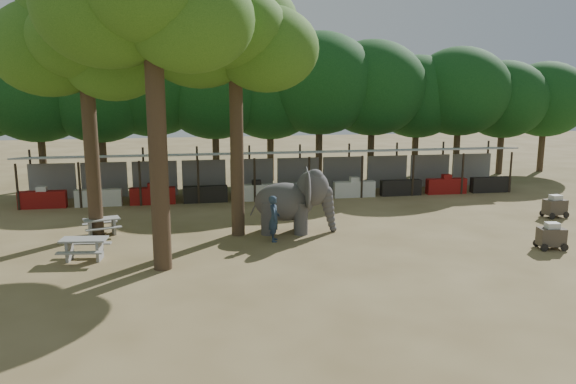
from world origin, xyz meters
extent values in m
plane|color=brown|center=(0.00, 0.00, 0.00)|extent=(100.00, 100.00, 0.00)
cube|color=gray|center=(0.00, 14.00, 2.50)|extent=(28.00, 2.99, 0.39)
cylinder|color=#2D2319|center=(-12.60, 12.65, 1.20)|extent=(0.12, 0.12, 2.40)
cylinder|color=#2D2319|center=(-12.60, 15.35, 1.40)|extent=(0.12, 0.12, 2.80)
cube|color=maroon|center=(-12.60, 12.90, 0.45)|extent=(2.38, 0.50, 0.90)
cube|color=gray|center=(-12.60, 15.30, 1.00)|extent=(2.52, 0.12, 2.00)
cylinder|color=#2D2319|center=(-9.80, 12.65, 1.20)|extent=(0.12, 0.12, 2.40)
cylinder|color=#2D2319|center=(-9.80, 15.35, 1.40)|extent=(0.12, 0.12, 2.80)
cube|color=silver|center=(-9.80, 12.90, 0.45)|extent=(2.38, 0.50, 0.90)
cube|color=gray|center=(-9.80, 15.30, 1.00)|extent=(2.52, 0.12, 2.00)
cylinder|color=#2D2319|center=(-7.00, 12.65, 1.20)|extent=(0.12, 0.12, 2.40)
cylinder|color=#2D2319|center=(-7.00, 15.35, 1.40)|extent=(0.12, 0.12, 2.80)
cube|color=maroon|center=(-7.00, 12.90, 0.45)|extent=(2.38, 0.50, 0.90)
cube|color=gray|center=(-7.00, 15.30, 1.00)|extent=(2.52, 0.12, 2.00)
cylinder|color=#2D2319|center=(-4.20, 12.65, 1.20)|extent=(0.12, 0.12, 2.40)
cylinder|color=#2D2319|center=(-4.20, 15.35, 1.40)|extent=(0.12, 0.12, 2.80)
cube|color=black|center=(-4.20, 12.90, 0.45)|extent=(2.38, 0.50, 0.90)
cube|color=gray|center=(-4.20, 15.30, 1.00)|extent=(2.52, 0.12, 2.00)
cylinder|color=#2D2319|center=(-1.40, 12.65, 1.20)|extent=(0.12, 0.12, 2.40)
cylinder|color=#2D2319|center=(-1.40, 15.35, 1.40)|extent=(0.12, 0.12, 2.80)
cube|color=silver|center=(-1.40, 12.90, 0.45)|extent=(2.38, 0.50, 0.90)
cube|color=gray|center=(-1.40, 15.30, 1.00)|extent=(2.52, 0.12, 2.00)
cylinder|color=#2D2319|center=(1.40, 12.65, 1.20)|extent=(0.12, 0.12, 2.40)
cylinder|color=#2D2319|center=(1.40, 15.35, 1.40)|extent=(0.12, 0.12, 2.80)
cube|color=gray|center=(1.40, 12.90, 0.45)|extent=(2.38, 0.50, 0.90)
cube|color=gray|center=(1.40, 15.30, 1.00)|extent=(2.52, 0.12, 2.00)
cylinder|color=#2D2319|center=(4.20, 12.65, 1.20)|extent=(0.12, 0.12, 2.40)
cylinder|color=#2D2319|center=(4.20, 15.35, 1.40)|extent=(0.12, 0.12, 2.80)
cube|color=silver|center=(4.20, 12.90, 0.45)|extent=(2.38, 0.50, 0.90)
cube|color=gray|center=(4.20, 15.30, 1.00)|extent=(2.52, 0.12, 2.00)
cylinder|color=#2D2319|center=(7.00, 12.65, 1.20)|extent=(0.12, 0.12, 2.40)
cylinder|color=#2D2319|center=(7.00, 15.35, 1.40)|extent=(0.12, 0.12, 2.80)
cube|color=black|center=(7.00, 12.90, 0.45)|extent=(2.38, 0.50, 0.90)
cube|color=gray|center=(7.00, 15.30, 1.00)|extent=(2.52, 0.12, 2.00)
cylinder|color=#2D2319|center=(9.80, 12.65, 1.20)|extent=(0.12, 0.12, 2.40)
cylinder|color=#2D2319|center=(9.80, 15.35, 1.40)|extent=(0.12, 0.12, 2.80)
cube|color=maroon|center=(9.80, 12.90, 0.45)|extent=(2.38, 0.50, 0.90)
cube|color=gray|center=(9.80, 15.30, 1.00)|extent=(2.52, 0.12, 2.00)
cylinder|color=#2D2319|center=(12.60, 12.65, 1.20)|extent=(0.12, 0.12, 2.40)
cylinder|color=#2D2319|center=(12.60, 15.35, 1.40)|extent=(0.12, 0.12, 2.80)
cube|color=black|center=(12.60, 12.90, 0.45)|extent=(2.38, 0.50, 0.90)
cube|color=gray|center=(12.60, 15.30, 1.00)|extent=(2.52, 0.12, 2.00)
cylinder|color=#332316|center=(-9.00, 7.00, 4.60)|extent=(0.60, 0.60, 9.20)
cone|color=#332316|center=(-9.00, 7.00, 9.20)|extent=(0.57, 0.57, 2.88)
ellipsoid|color=#275513|center=(-10.40, 7.30, 7.82)|extent=(4.80, 4.80, 3.94)
ellipsoid|color=#275513|center=(-7.80, 6.40, 7.42)|extent=(4.20, 4.20, 3.44)
ellipsoid|color=#275513|center=(-8.80, 8.10, 8.42)|extent=(5.20, 5.20, 4.26)
ellipsoid|color=#275513|center=(-9.00, 5.70, 8.12)|extent=(3.80, 3.80, 3.12)
ellipsoid|color=#275513|center=(-9.30, 7.20, 9.22)|extent=(4.40, 4.40, 3.61)
cylinder|color=#332316|center=(-6.00, 2.00, 5.20)|extent=(0.64, 0.64, 10.40)
ellipsoid|color=#275513|center=(-7.40, 2.30, 8.84)|extent=(4.80, 4.80, 3.94)
ellipsoid|color=#275513|center=(-4.80, 1.40, 8.44)|extent=(4.20, 4.20, 3.44)
cylinder|color=#332316|center=(-3.00, 6.00, 4.80)|extent=(0.56, 0.56, 9.60)
cone|color=#332316|center=(-3.00, 6.00, 9.60)|extent=(0.53, 0.53, 3.00)
ellipsoid|color=#275513|center=(-4.40, 6.30, 8.16)|extent=(4.80, 4.80, 3.94)
ellipsoid|color=#275513|center=(-1.80, 5.40, 7.76)|extent=(4.20, 4.20, 3.44)
ellipsoid|color=#275513|center=(-2.80, 7.10, 8.76)|extent=(5.20, 5.20, 4.26)
ellipsoid|color=#275513|center=(-3.00, 4.70, 8.46)|extent=(3.80, 3.80, 3.12)
ellipsoid|color=#275513|center=(-3.30, 6.20, 9.56)|extent=(4.40, 4.40, 3.61)
cylinder|color=#332316|center=(-13.33, 19.00, 1.87)|extent=(0.44, 0.44, 3.74)
ellipsoid|color=black|center=(-13.33, 19.00, 5.53)|extent=(6.46, 5.95, 5.61)
cylinder|color=#332316|center=(-10.00, 19.00, 1.87)|extent=(0.44, 0.44, 3.74)
ellipsoid|color=black|center=(-10.00, 19.00, 5.53)|extent=(6.46, 5.95, 5.61)
cylinder|color=#332316|center=(-6.67, 19.00, 1.87)|extent=(0.44, 0.44, 3.74)
ellipsoid|color=black|center=(-6.67, 19.00, 5.53)|extent=(6.46, 5.95, 5.61)
cylinder|color=#332316|center=(-3.33, 19.00, 1.87)|extent=(0.44, 0.44, 3.74)
ellipsoid|color=black|center=(-3.33, 19.00, 5.53)|extent=(6.46, 5.95, 5.61)
cylinder|color=#332316|center=(0.00, 19.00, 1.87)|extent=(0.44, 0.44, 3.74)
ellipsoid|color=black|center=(0.00, 19.00, 5.53)|extent=(6.46, 5.95, 5.61)
cylinder|color=#332316|center=(3.33, 19.00, 1.87)|extent=(0.44, 0.44, 3.74)
ellipsoid|color=black|center=(3.33, 19.00, 5.53)|extent=(6.46, 5.95, 5.61)
cylinder|color=#332316|center=(6.67, 19.00, 1.87)|extent=(0.44, 0.44, 3.74)
ellipsoid|color=black|center=(6.67, 19.00, 5.53)|extent=(6.46, 5.95, 5.61)
cylinder|color=#332316|center=(10.00, 19.00, 1.87)|extent=(0.44, 0.44, 3.74)
ellipsoid|color=black|center=(10.00, 19.00, 5.53)|extent=(6.46, 5.95, 5.61)
cylinder|color=#332316|center=(13.33, 19.00, 1.87)|extent=(0.44, 0.44, 3.74)
ellipsoid|color=black|center=(13.33, 19.00, 5.53)|extent=(6.46, 5.95, 5.61)
cylinder|color=#332316|center=(16.67, 19.00, 1.87)|extent=(0.44, 0.44, 3.74)
ellipsoid|color=black|center=(16.67, 19.00, 5.53)|extent=(6.46, 5.95, 5.61)
cylinder|color=#332316|center=(20.00, 19.00, 1.87)|extent=(0.44, 0.44, 3.74)
ellipsoid|color=black|center=(20.00, 19.00, 5.53)|extent=(6.46, 5.95, 5.61)
ellipsoid|color=#3F3D3D|center=(-0.97, 6.10, 1.35)|extent=(2.78, 1.88, 1.67)
cylinder|color=#3F3D3D|center=(-1.74, 5.81, 0.70)|extent=(0.68, 0.68, 1.40)
cylinder|color=#3F3D3D|center=(-1.62, 6.60, 0.70)|extent=(0.68, 0.68, 1.40)
cylinder|color=#3F3D3D|center=(-0.33, 5.60, 0.70)|extent=(0.68, 0.68, 1.40)
cylinder|color=#3F3D3D|center=(-0.21, 6.39, 0.70)|extent=(0.68, 0.68, 1.40)
ellipsoid|color=#3F3D3D|center=(0.24, 5.92, 1.95)|extent=(1.59, 1.36, 1.55)
ellipsoid|color=#3F3D3D|center=(-0.11, 5.20, 1.99)|extent=(0.43, 1.29, 1.59)
ellipsoid|color=#3F3D3D|center=(0.12, 6.70, 1.99)|extent=(0.43, 1.29, 1.59)
cone|color=#3F3D3D|center=(0.99, 5.80, 0.88)|extent=(0.73, 0.73, 1.75)
imported|color=#26384C|center=(-1.62, 4.76, 0.96)|extent=(0.55, 0.75, 1.91)
cube|color=gray|center=(-8.89, 3.47, 0.79)|extent=(1.72, 0.95, 0.07)
cube|color=gray|center=(-9.43, 3.53, 0.38)|extent=(0.18, 0.66, 0.77)
cube|color=gray|center=(-8.34, 3.40, 0.38)|extent=(0.18, 0.66, 0.77)
cube|color=gray|center=(-8.96, 2.87, 0.46)|extent=(1.66, 0.46, 0.05)
cube|color=gray|center=(-8.82, 4.06, 0.46)|extent=(1.66, 0.46, 0.05)
cube|color=gray|center=(-8.77, 6.94, 0.70)|extent=(1.60, 1.08, 0.06)
cube|color=gray|center=(-9.24, 6.79, 0.34)|extent=(0.26, 0.59, 0.68)
cube|color=gray|center=(-8.30, 7.08, 0.34)|extent=(0.26, 0.59, 0.68)
cube|color=gray|center=(-8.62, 6.42, 0.41)|extent=(1.48, 0.66, 0.05)
cube|color=gray|center=(-8.93, 7.45, 0.41)|extent=(1.48, 0.66, 0.05)
cube|color=#3D342A|center=(8.94, 1.79, 0.50)|extent=(1.06, 0.73, 0.69)
cylinder|color=black|center=(8.51, 1.52, 0.15)|extent=(0.30, 0.10, 0.30)
cylinder|color=black|center=(9.29, 1.41, 0.15)|extent=(0.30, 0.10, 0.30)
cylinder|color=black|center=(8.60, 2.17, 0.15)|extent=(0.30, 0.10, 0.30)
cylinder|color=black|center=(9.38, 2.06, 0.15)|extent=(0.30, 0.10, 0.30)
cube|color=silver|center=(8.94, 1.79, 0.94)|extent=(0.55, 0.46, 0.25)
cube|color=#3D342A|center=(12.41, 6.53, 0.51)|extent=(1.09, 0.73, 0.72)
cylinder|color=black|center=(12.04, 6.15, 0.15)|extent=(0.31, 0.10, 0.31)
cylinder|color=black|center=(12.85, 6.24, 0.15)|extent=(0.31, 0.10, 0.31)
cylinder|color=black|center=(11.96, 6.82, 0.15)|extent=(0.31, 0.10, 0.31)
cylinder|color=black|center=(12.78, 6.91, 0.15)|extent=(0.31, 0.10, 0.31)
cube|color=silver|center=(12.41, 6.53, 0.97)|extent=(0.56, 0.46, 0.26)
camera|label=1|loc=(-4.88, -17.39, 6.49)|focal=35.00mm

